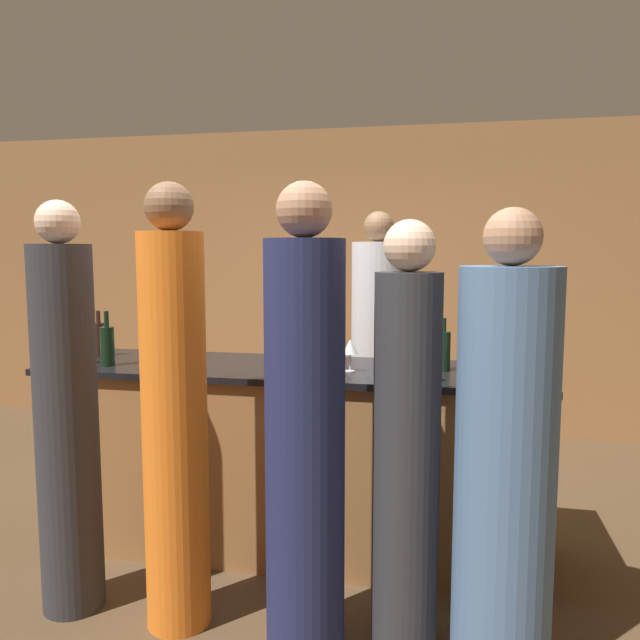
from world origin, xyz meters
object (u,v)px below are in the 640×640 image
Objects in this scene: guest_4 at (505,463)px; wine_bottle_2 at (107,345)px; guest_3 at (406,447)px; bartender at (377,364)px; guest_1 at (305,435)px; ice_bucket at (410,349)px; guest_2 at (67,420)px; guest_0 at (175,420)px; wine_bottle_1 at (443,350)px; wine_bottle_0 at (99,339)px.

guest_4 reaches higher than wine_bottle_2.
guest_3 is at bearing -17.70° from wine_bottle_2.
bartender is 1.77m from guest_1.
guest_4 is at bearing 1.32° from guest_1.
ice_bucket is (0.36, 1.00, 0.22)m from guest_1.
guest_0 is at bearing -1.82° from guest_2.
guest_3 is 6.39× the size of wine_bottle_1.
wine_bottle_0 is (-2.30, 0.91, 0.30)m from guest_4.
guest_0 is 0.54m from guest_2.
bartender reaches higher than wine_bottle_2.
guest_3 is at bearing 4.30° from guest_0.
wine_bottle_1 is at bearing 117.14° from bartender.
bartender is 0.84m from ice_bucket.
guest_0 is 1.40m from guest_4.
guest_2 is at bearing -77.18° from wine_bottle_2.
wine_bottle_1 is (0.55, 0.89, 0.23)m from guest_1.
guest_4 is (0.80, 0.02, -0.07)m from guest_1.
bartender reaches higher than guest_3.
bartender is at bearing 100.75° from guest_3.
guest_0 is at bearing -44.78° from wine_bottle_0.
guest_1 reaches higher than wine_bottle_1.
bartender is 1.88m from guest_4.
bartender is 1.02m from wine_bottle_1.
guest_3 is 9.66× the size of ice_bucket.
guest_1 is 1.03× the size of guest_2.
wine_bottle_0 is at bearing 112.18° from guest_2.
wine_bottle_0 is 2.04m from wine_bottle_1.
wine_bottle_1 is (0.14, 0.78, 0.29)m from guest_3.
wine_bottle_2 is 1.64× the size of ice_bucket.
guest_2 is at bearing -153.69° from wine_bottle_1.
guest_0 is at bearing 179.28° from guest_4.
guest_0 is 1.07× the size of guest_4.
guest_3 is (0.41, 0.11, -0.06)m from guest_1.
ice_bucket is at bearing 109.14° from bartender.
guest_3 is (1.55, 0.06, -0.04)m from guest_2.
guest_4 is (0.39, -0.09, -0.01)m from guest_3.
wine_bottle_2 is (-0.68, 0.61, 0.22)m from guest_0.
wine_bottle_0 is 1.86m from ice_bucket.
guest_4 is (0.71, -1.75, -0.06)m from bartender.
guest_4 reaches higher than guest_3.
guest_4 is at bearing -65.86° from ice_bucket.
wine_bottle_1 is (-0.26, 0.87, 0.31)m from guest_4.
guest_2 is (-1.24, -1.71, -0.00)m from bartender.
guest_3 reaches higher than wine_bottle_0.
wine_bottle_0 is 0.36m from wine_bottle_2.
ice_bucket is at bearing 12.10° from wine_bottle_2.
guest_2 is 1.03× the size of guest_4.
bartender is at bearing 117.14° from wine_bottle_1.
guest_4 is at bearing 111.99° from bartender.
bartender is 1.79m from wine_bottle_2.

